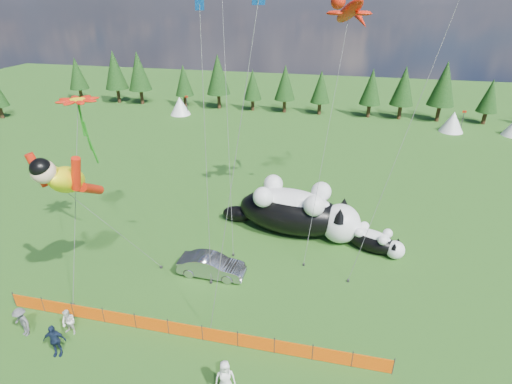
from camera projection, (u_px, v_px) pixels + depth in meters
ground at (204, 301)px, 24.81m from camera, size 160.00×160.00×0.00m
safety_fence at (185, 330)px, 21.97m from camera, size 22.06×0.06×1.10m
tree_line at (299, 88)px, 62.36m from camera, size 90.00×4.00×8.00m
festival_tents at (370, 117)px, 56.97m from camera, size 50.00×3.20×2.80m
cat_large at (297, 211)px, 31.18m from camera, size 11.27×5.05×4.08m
cat_small at (375, 241)px, 29.29m from camera, size 4.84×3.07×1.83m
car at (212, 266)px, 26.79m from camera, size 4.56×1.63×1.50m
spectator_b at (69, 322)px, 22.06m from camera, size 0.83×0.52×1.64m
spectator_c at (54, 340)px, 20.70m from camera, size 1.27×0.88×1.97m
spectator_d at (22, 322)px, 21.94m from camera, size 1.32×0.94×1.85m
spectator_e at (225, 378)px, 18.70m from camera, size 1.12×0.93×1.96m
superhero_kite at (67, 180)px, 21.12m from camera, size 5.64×7.00×11.03m
gecko_kite at (349, 11)px, 26.57m from camera, size 4.89×10.25×17.88m
flower_kite at (78, 103)px, 24.13m from camera, size 2.93×6.79×12.42m
diamond_kite_a at (200, 28)px, 21.79m from camera, size 1.25×3.04×17.30m
diamond_kite_c at (255, 21)px, 16.14m from camera, size 2.98×2.05×17.79m
diamond_kite_d at (222, 0)px, 28.13m from camera, size 2.95×7.79×19.03m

